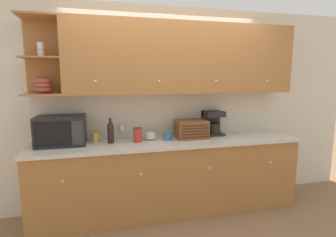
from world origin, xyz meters
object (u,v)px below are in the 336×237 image
object	(u,v)px
bowl_stack_on_counter	(150,136)
storage_canister	(138,135)
bread_box	(191,129)
wine_bottle	(111,132)
wine_glass	(122,129)
microwave	(61,131)
mug	(168,136)
coffee_maker	(213,123)
mug_blue_second	(96,137)

from	to	relation	value
bowl_stack_on_counter	storage_canister	bearing A→B (deg)	-149.69
bowl_stack_on_counter	bread_box	bearing A→B (deg)	-5.55
wine_bottle	wine_glass	world-z (taller)	wine_bottle
wine_bottle	storage_canister	size ratio (longest dim) A/B	1.74
microwave	storage_canister	xyz separation A→B (m)	(0.87, -0.07, -0.08)
bowl_stack_on_counter	bread_box	distance (m)	0.54
wine_glass	storage_canister	size ratio (longest dim) A/B	1.10
bowl_stack_on_counter	bread_box	xyz separation A→B (m)	(0.53, -0.05, 0.07)
wine_glass	bread_box	xyz separation A→B (m)	(0.87, -0.18, -0.01)
wine_glass	mug	distance (m)	0.60
coffee_maker	mug	bearing A→B (deg)	-166.56
storage_canister	mug_blue_second	bearing A→B (deg)	165.46
mug_blue_second	wine_glass	xyz separation A→B (m)	(0.32, 0.09, 0.07)
mug_blue_second	bread_box	world-z (taller)	bread_box
storage_canister	wine_glass	bearing A→B (deg)	127.38
wine_glass	bread_box	world-z (taller)	bread_box
wine_glass	wine_bottle	bearing A→B (deg)	-127.55
microwave	coffee_maker	xyz separation A→B (m)	(1.92, 0.09, -0.01)
storage_canister	microwave	bearing A→B (deg)	175.10
bowl_stack_on_counter	mug	distance (m)	0.23
wine_glass	coffee_maker	distance (m)	1.22
bowl_stack_on_counter	bread_box	world-z (taller)	bread_box
bowl_stack_on_counter	mug	size ratio (longest dim) A/B	1.55
wine_bottle	mug	xyz separation A→B (m)	(0.70, -0.03, -0.09)
storage_canister	wine_bottle	bearing A→B (deg)	174.61
mug_blue_second	bread_box	bearing A→B (deg)	-3.95
coffee_maker	wine_glass	bearing A→B (deg)	177.24
bowl_stack_on_counter	coffee_maker	bearing A→B (deg)	4.33
mug	bread_box	size ratio (longest dim) A/B	0.27
mug	coffee_maker	distance (m)	0.69
wine_glass	bread_box	bearing A→B (deg)	-11.50
wine_glass	mug_blue_second	bearing A→B (deg)	-163.71
storage_canister	mug	bearing A→B (deg)	0.72
microwave	mug	bearing A→B (deg)	-3.21
wine_glass	coffee_maker	size ratio (longest dim) A/B	0.58
wine_bottle	coffee_maker	xyz separation A→B (m)	(1.36, 0.13, 0.03)
microwave	coffee_maker	world-z (taller)	microwave
bowl_stack_on_counter	mug_blue_second	bearing A→B (deg)	177.34
storage_canister	bowl_stack_on_counter	distance (m)	0.20
wine_bottle	bread_box	distance (m)	1.02
wine_bottle	bowl_stack_on_counter	xyz separation A→B (m)	(0.48, 0.07, -0.09)
wine_glass	bowl_stack_on_counter	xyz separation A→B (m)	(0.34, -0.13, -0.08)
bread_box	coffee_maker	bearing A→B (deg)	18.87
wine_glass	coffee_maker	bearing A→B (deg)	-2.76
microwave	wine_glass	bearing A→B (deg)	11.84
wine_glass	mug	size ratio (longest dim) A/B	1.80
wine_bottle	mug	bearing A→B (deg)	-2.07
wine_bottle	bread_box	world-z (taller)	wine_bottle
storage_canister	coffee_maker	xyz separation A→B (m)	(1.05, 0.16, 0.08)
bowl_stack_on_counter	mug	bearing A→B (deg)	-23.44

